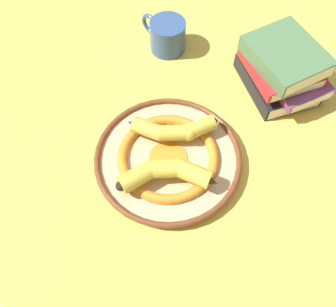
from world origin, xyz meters
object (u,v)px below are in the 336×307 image
banana_b (167,173)px  decorative_bowl (168,159)px  banana_a (172,130)px  coffee_mug (167,35)px  book_stack (282,69)px

banana_b → decorative_bowl: bearing=-96.0°
banana_a → coffee_mug: 0.30m
banana_a → book_stack: book_stack is taller
banana_b → banana_a: bearing=-99.4°
decorative_bowl → book_stack: size_ratio=1.27×
coffee_mug → banana_b: bearing=133.5°
banana_a → coffee_mug: coffee_mug is taller
banana_a → coffee_mug: (-0.25, -0.17, -0.01)m
banana_b → book_stack: book_stack is taller
banana_a → banana_b: banana_b is taller
banana_a → decorative_bowl: bearing=-100.9°
banana_a → book_stack: (-0.27, 0.13, 0.01)m
decorative_bowl → banana_b: size_ratio=1.76×
banana_b → coffee_mug: bearing=-93.6°
book_stack → coffee_mug: book_stack is taller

